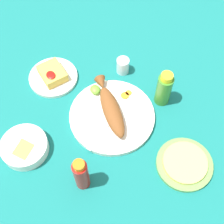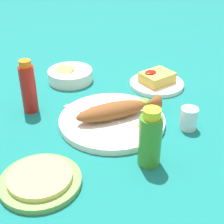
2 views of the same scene
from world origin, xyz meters
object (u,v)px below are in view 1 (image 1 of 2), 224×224
guacamole_bowl (25,147)px  tortilla_plate (184,164)px  salt_cup (123,66)px  hot_sauce_bottle_green (164,89)px  fork_far (92,124)px  main_plate (112,116)px  side_plate_fries (53,77)px  fried_fish (111,108)px  fork_near (102,132)px  hot_sauce_bottle_red (81,174)px

guacamole_bowl → tortilla_plate: 0.53m
salt_cup → hot_sauce_bottle_green: bearing=14.5°
tortilla_plate → fork_far: bearing=-146.4°
hot_sauce_bottle_green → tortilla_plate: bearing=-19.6°
main_plate → side_plate_fries: 0.29m
side_plate_fries → tortilla_plate: 0.58m
hot_sauce_bottle_green → side_plate_fries: hot_sauce_bottle_green is taller
fork_far → tortilla_plate: bearing=77.0°
fried_fish → tortilla_plate: 0.31m
hot_sauce_bottle_green → tortilla_plate: hot_sauce_bottle_green is taller
main_plate → fork_near: bearing=-57.6°
fork_near → fork_far: 0.05m
fork_near → hot_sauce_bottle_green: 0.27m
fried_fish → fork_near: (0.06, -0.07, -0.02)m
salt_cup → tortilla_plate: size_ratio=0.34×
fork_far → side_plate_fries: bearing=-132.0°
side_plate_fries → salt_cup: bearing=66.1°
fried_fish → tortilla_plate: (0.29, 0.10, -0.03)m
fork_near → guacamole_bowl: guacamole_bowl is taller
hot_sauce_bottle_red → salt_cup: bearing=131.8°
guacamole_bowl → fried_fish: bearing=84.4°
salt_cup → guacamole_bowl: bearing=-76.4°
fork_far → guacamole_bowl: (-0.04, -0.23, 0.00)m
main_plate → guacamole_bowl: guacamole_bowl is taller
fried_fish → fork_near: 0.09m
fork_near → tortilla_plate: size_ratio=0.94×
hot_sauce_bottle_green → main_plate: bearing=-99.5°
hot_sauce_bottle_red → tortilla_plate: size_ratio=0.88×
fork_far → hot_sauce_bottle_red: 0.21m
hot_sauce_bottle_green → hot_sauce_bottle_red: bearing=-72.8°
main_plate → tortilla_plate: main_plate is taller
main_plate → hot_sauce_bottle_red: bearing=-52.7°
main_plate → guacamole_bowl: bearing=-98.3°
hot_sauce_bottle_green → side_plate_fries: size_ratio=0.81×
hot_sauce_bottle_red → main_plate: bearing=127.3°
salt_cup → tortilla_plate: 0.44m
hot_sauce_bottle_red → salt_cup: size_ratio=2.58×
salt_cup → guacamole_bowl: 0.47m
fried_fish → tortilla_plate: bearing=33.4°
main_plate → fried_fish: fried_fish is taller
side_plate_fries → tortilla_plate: (0.55, 0.21, 0.00)m
main_plate → fried_fish: (-0.02, 0.00, 0.03)m
fried_fish → salt_cup: bearing=148.9°
side_plate_fries → hot_sauce_bottle_green: bearing=44.7°
guacamole_bowl → tortilla_plate: (0.32, 0.42, -0.02)m
main_plate → fried_fish: size_ratio=1.17×
fork_far → salt_cup: 0.27m
guacamole_bowl → hot_sauce_bottle_green: bearing=81.2°
fork_far → salt_cup: salt_cup is taller
fork_far → tortilla_plate: (0.28, 0.19, -0.01)m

